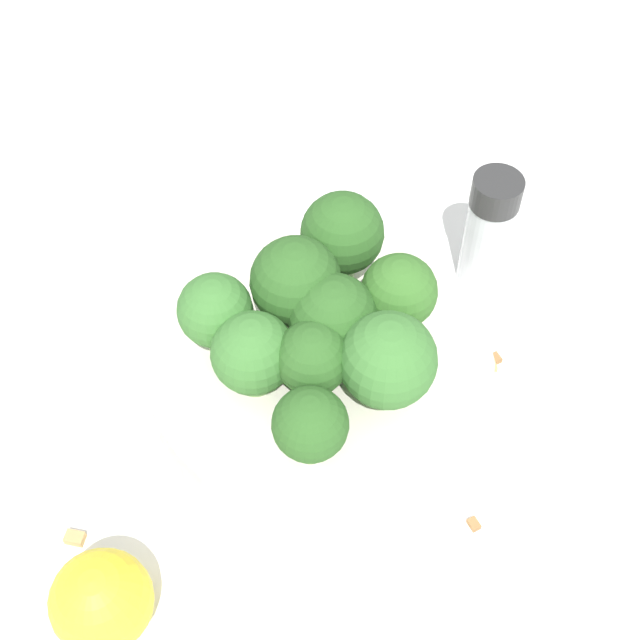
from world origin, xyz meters
TOP-DOWN VIEW (x-y plane):
  - ground_plane at (0.00, 0.00)m, footprint 3.00×3.00m
  - bowl at (0.00, 0.00)m, footprint 0.19×0.19m
  - broccoli_floret_0 at (0.01, -0.04)m, footprint 0.04×0.04m
  - broccoli_floret_1 at (-0.00, -0.01)m, footprint 0.05×0.05m
  - broccoli_floret_2 at (0.01, 0.05)m, footprint 0.04×0.04m
  - broccoli_floret_3 at (0.05, -0.02)m, footprint 0.05×0.05m
  - broccoli_floret_4 at (-0.01, 0.04)m, footprint 0.04×0.04m
  - broccoli_floret_5 at (-0.03, -0.03)m, footprint 0.05×0.05m
  - broccoli_floret_6 at (-0.06, 0.01)m, footprint 0.04×0.04m
  - broccoli_floret_7 at (0.02, 0.01)m, footprint 0.05×0.05m
  - broccoli_floret_8 at (-0.02, 0.01)m, footprint 0.04×0.04m
  - pepper_shaker at (0.08, -0.11)m, footprint 0.03×0.03m
  - lemon_wedge at (-0.11, 0.12)m, footprint 0.05×0.05m
  - almond_crumb_0 at (0.01, -0.10)m, footprint 0.01×0.01m
  - almond_crumb_1 at (-0.07, 0.14)m, footprint 0.01×0.01m
  - almond_crumb_2 at (0.01, -0.11)m, footprint 0.01×0.01m
  - almond_crumb_3 at (0.09, 0.07)m, footprint 0.01×0.01m
  - almond_crumb_4 at (-0.09, -0.07)m, footprint 0.01×0.01m

SIDE VIEW (x-z plane):
  - ground_plane at x=0.00m, z-range 0.00..0.00m
  - almond_crumb_2 at x=0.01m, z-range 0.00..0.01m
  - almond_crumb_4 at x=-0.09m, z-range 0.00..0.01m
  - almond_crumb_0 at x=0.01m, z-range 0.00..0.01m
  - almond_crumb_3 at x=0.09m, z-range 0.00..0.01m
  - almond_crumb_1 at x=-0.07m, z-range 0.00..0.01m
  - bowl at x=0.00m, z-range 0.00..0.05m
  - lemon_wedge at x=-0.11m, z-range 0.00..0.05m
  - pepper_shaker at x=0.08m, z-range 0.00..0.09m
  - broccoli_floret_6 at x=-0.06m, z-range 0.05..0.09m
  - broccoli_floret_4 at x=-0.01m, z-range 0.05..0.10m
  - broccoli_floret_8 at x=-0.02m, z-range 0.05..0.10m
  - broccoli_floret_2 at x=0.01m, z-range 0.05..0.10m
  - broccoli_floret_1 at x=0.00m, z-range 0.05..0.10m
  - broccoli_floret_0 at x=0.01m, z-range 0.05..0.11m
  - broccoli_floret_5 at x=-0.03m, z-range 0.05..0.11m
  - broccoli_floret_7 at x=0.02m, z-range 0.05..0.11m
  - broccoli_floret_3 at x=0.05m, z-range 0.05..0.11m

